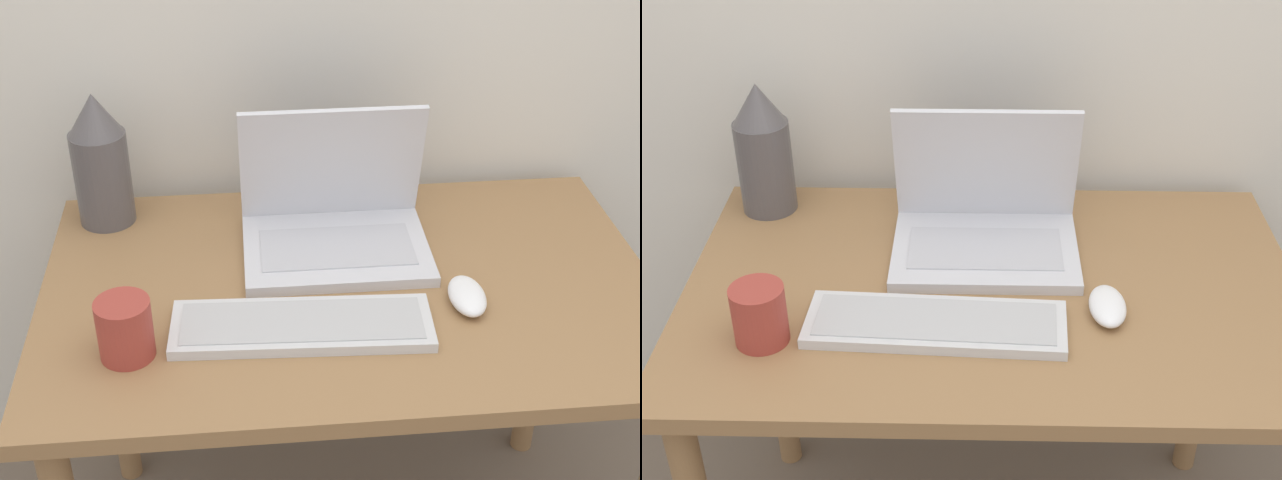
# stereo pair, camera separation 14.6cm
# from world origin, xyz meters

# --- Properties ---
(desk) EXTENTS (1.06, 0.68, 0.72)m
(desk) POSITION_xyz_m (0.00, 0.34, 0.61)
(desk) COLOR olive
(desk) RESTS_ON ground_plane
(laptop) EXTENTS (0.33, 0.25, 0.26)m
(laptop) POSITION_xyz_m (-0.01, 0.47, 0.77)
(laptop) COLOR silver
(laptop) RESTS_ON desk
(keyboard) EXTENTS (0.42, 0.15, 0.02)m
(keyboard) POSITION_xyz_m (-0.09, 0.22, 0.73)
(keyboard) COLOR silver
(keyboard) RESTS_ON desk
(mouse) EXTENTS (0.06, 0.11, 0.03)m
(mouse) POSITION_xyz_m (0.19, 0.26, 0.73)
(mouse) COLOR white
(mouse) RESTS_ON desk
(vase) EXTENTS (0.10, 0.10, 0.26)m
(vase) POSITION_xyz_m (-0.44, 0.60, 0.84)
(vase) COLOR #514C4C
(vase) RESTS_ON desk
(mp3_player) EXTENTS (0.04, 0.06, 0.01)m
(mp3_player) POSITION_xyz_m (-0.10, 0.35, 0.72)
(mp3_player) COLOR black
(mp3_player) RESTS_ON desk
(mug) EXTENTS (0.09, 0.09, 0.10)m
(mug) POSITION_xyz_m (-0.36, 0.18, 0.76)
(mug) COLOR #9E382D
(mug) RESTS_ON desk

